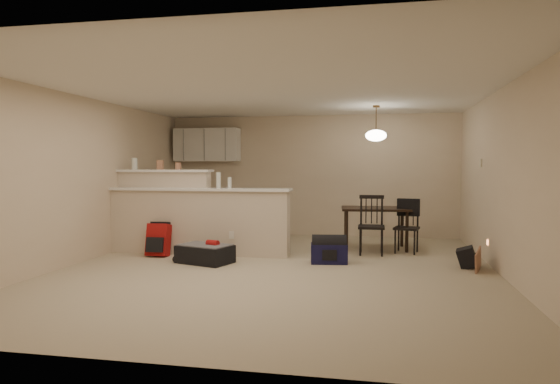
% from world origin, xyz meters
% --- Properties ---
extents(room, '(7.00, 7.02, 2.50)m').
position_xyz_m(room, '(0.00, 0.00, 1.25)').
color(room, '#B7A98C').
rests_on(room, ground).
extents(breakfast_bar, '(3.08, 0.58, 1.39)m').
position_xyz_m(breakfast_bar, '(-1.76, 0.98, 0.61)').
color(breakfast_bar, beige).
rests_on(breakfast_bar, ground).
extents(upper_cabinets, '(1.40, 0.34, 0.70)m').
position_xyz_m(upper_cabinets, '(-2.20, 3.32, 1.90)').
color(upper_cabinets, white).
rests_on(upper_cabinets, room).
extents(kitchen_counter, '(1.80, 0.60, 0.90)m').
position_xyz_m(kitchen_counter, '(-2.00, 3.19, 0.45)').
color(kitchen_counter, white).
rests_on(kitchen_counter, ground).
extents(thermostat, '(0.02, 0.12, 0.12)m').
position_xyz_m(thermostat, '(2.98, 1.55, 1.50)').
color(thermostat, beige).
rests_on(thermostat, room).
extents(jar, '(0.10, 0.10, 0.20)m').
position_xyz_m(jar, '(-2.74, 1.12, 1.49)').
color(jar, silver).
rests_on(jar, breakfast_bar).
extents(cereal_box, '(0.10, 0.07, 0.16)m').
position_xyz_m(cereal_box, '(-2.27, 1.12, 1.47)').
color(cereal_box, '#AD7759').
rests_on(cereal_box, breakfast_bar).
extents(small_box, '(0.08, 0.06, 0.12)m').
position_xyz_m(small_box, '(-1.94, 1.12, 1.45)').
color(small_box, '#AD7759').
rests_on(small_box, breakfast_bar).
extents(bottle_a, '(0.07, 0.07, 0.26)m').
position_xyz_m(bottle_a, '(-1.16, 0.90, 1.22)').
color(bottle_a, silver).
rests_on(bottle_a, breakfast_bar).
extents(bottle_b, '(0.06, 0.06, 0.18)m').
position_xyz_m(bottle_b, '(-0.97, 0.90, 1.18)').
color(bottle_b, silver).
rests_on(bottle_b, breakfast_bar).
extents(dining_table, '(1.22, 0.87, 0.73)m').
position_xyz_m(dining_table, '(1.34, 2.00, 0.64)').
color(dining_table, black).
rests_on(dining_table, ground).
extents(pendant_lamp, '(0.36, 0.36, 0.62)m').
position_xyz_m(pendant_lamp, '(1.34, 2.00, 1.99)').
color(pendant_lamp, brown).
rests_on(pendant_lamp, room).
extents(dining_chair_near, '(0.43, 0.41, 0.97)m').
position_xyz_m(dining_chair_near, '(1.29, 1.40, 0.48)').
color(dining_chair_near, black).
rests_on(dining_chair_near, ground).
extents(dining_chair_far, '(0.46, 0.45, 0.88)m').
position_xyz_m(dining_chair_far, '(1.86, 1.67, 0.44)').
color(dining_chair_far, black).
rests_on(dining_chair_far, ground).
extents(suitcase, '(0.90, 0.72, 0.26)m').
position_xyz_m(suitcase, '(-1.15, 0.21, 0.13)').
color(suitcase, black).
rests_on(suitcase, ground).
extents(red_backpack, '(0.35, 0.22, 0.52)m').
position_xyz_m(red_backpack, '(-2.08, 0.61, 0.26)').
color(red_backpack, '#A01212').
rests_on(red_backpack, ground).
extents(navy_duffel, '(0.57, 0.37, 0.29)m').
position_xyz_m(navy_duffel, '(0.68, 0.54, 0.15)').
color(navy_duffel, '#131239').
rests_on(navy_duffel, ground).
extents(black_daypack, '(0.28, 0.36, 0.28)m').
position_xyz_m(black_daypack, '(2.65, 0.61, 0.14)').
color(black_daypack, black).
rests_on(black_daypack, ground).
extents(cardboard_sheet, '(0.15, 0.38, 0.30)m').
position_xyz_m(cardboard_sheet, '(2.74, 0.32, 0.15)').
color(cardboard_sheet, '#AD7759').
rests_on(cardboard_sheet, ground).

